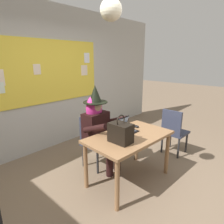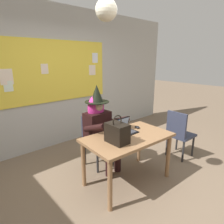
# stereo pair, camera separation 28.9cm
# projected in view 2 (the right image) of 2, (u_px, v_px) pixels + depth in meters

# --- Properties ---
(ground_plane) EXTENTS (24.00, 24.00, 0.00)m
(ground_plane) POSITION_uv_depth(u_px,v_px,m) (123.00, 185.00, 2.85)
(ground_plane) COLOR #75604C
(wall_back_bulletin) EXTENTS (6.73, 2.13, 2.81)m
(wall_back_bulletin) POSITION_uv_depth(u_px,v_px,m) (54.00, 78.00, 3.89)
(wall_back_bulletin) COLOR #B2B2AD
(wall_back_bulletin) RESTS_ON ground
(desk_main) EXTENTS (1.30, 0.81, 0.73)m
(desk_main) POSITION_uv_depth(u_px,v_px,m) (128.00, 142.00, 2.78)
(desk_main) COLOR #8E6642
(desk_main) RESTS_ON ground
(chair_at_desk) EXTENTS (0.44, 0.44, 0.88)m
(chair_at_desk) POSITION_uv_depth(u_px,v_px,m) (95.00, 137.00, 3.32)
(chair_at_desk) COLOR #2D3347
(chair_at_desk) RESTS_ON ground
(person_costumed) EXTENTS (0.61, 0.67, 1.40)m
(person_costumed) POSITION_uv_depth(u_px,v_px,m) (100.00, 124.00, 3.16)
(person_costumed) COLOR black
(person_costumed) RESTS_ON ground
(laptop) EXTENTS (0.27, 0.27, 0.21)m
(laptop) POSITION_uv_depth(u_px,v_px,m) (126.00, 129.00, 2.90)
(laptop) COLOR black
(laptop) RESTS_ON desk_main
(computer_mouse) EXTENTS (0.07, 0.11, 0.03)m
(computer_mouse) POSITION_uv_depth(u_px,v_px,m) (137.00, 127.00, 3.06)
(computer_mouse) COLOR black
(computer_mouse) RESTS_ON desk_main
(handbag) EXTENTS (0.20, 0.30, 0.38)m
(handbag) POSITION_uv_depth(u_px,v_px,m) (117.00, 133.00, 2.51)
(handbag) COLOR black
(handbag) RESTS_ON desk_main
(chair_extra_corner) EXTENTS (0.44, 0.44, 0.89)m
(chair_extra_corner) POSITION_uv_depth(u_px,v_px,m) (179.00, 132.00, 3.53)
(chair_extra_corner) COLOR #2D3347
(chair_extra_corner) RESTS_ON ground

